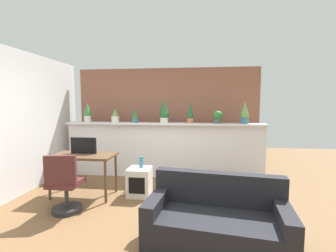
{
  "coord_description": "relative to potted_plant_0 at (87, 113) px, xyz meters",
  "views": [
    {
      "loc": [
        0.75,
        -3.13,
        1.63
      ],
      "look_at": [
        0.23,
        1.03,
        1.25
      ],
      "focal_mm": 25.13,
      "sensor_mm": 36.0,
      "label": 1
    }
  ],
  "objects": [
    {
      "name": "tv_monitor",
      "position": [
        0.47,
        -1.15,
        -0.54
      ],
      "size": [
        0.47,
        0.04,
        0.29
      ],
      "primitive_type": "cube",
      "color": "black",
      "rests_on": "desk"
    },
    {
      "name": "couch",
      "position": [
        2.73,
        -2.48,
        -1.15
      ],
      "size": [
        1.65,
        0.96,
        0.8
      ],
      "color": "black",
      "rests_on": "ground"
    },
    {
      "name": "potted_plant_4",
      "position": [
        2.34,
        0.02,
        0.0
      ],
      "size": [
        0.16,
        0.16,
        0.45
      ],
      "color": "#C66B42",
      "rests_on": "plant_shelf"
    },
    {
      "name": "potted_plant_3",
      "position": [
        1.77,
        -0.01,
        0.04
      ],
      "size": [
        0.22,
        0.22,
        0.53
      ],
      "color": "silver",
      "rests_on": "plant_shelf"
    },
    {
      "name": "potted_plant_2",
      "position": [
        1.11,
        0.01,
        -0.05
      ],
      "size": [
        0.15,
        0.15,
        0.3
      ],
      "color": "#386B84",
      "rests_on": "plant_shelf"
    },
    {
      "name": "potted_plant_5",
      "position": [
        2.93,
        -0.02,
        -0.06
      ],
      "size": [
        0.2,
        0.2,
        0.27
      ],
      "color": "#4C4C51",
      "rests_on": "plant_shelf"
    },
    {
      "name": "plant_shelf",
      "position": [
        1.74,
        -0.01,
        -0.23
      ],
      "size": [
        4.38,
        0.31,
        0.04
      ],
      "primitive_type": "cube",
      "color": "silver",
      "rests_on": "divider_wall"
    },
    {
      "name": "desk",
      "position": [
        0.5,
        -1.23,
        -0.77
      ],
      "size": [
        1.1,
        0.6,
        0.75
      ],
      "color": "brown",
      "rests_on": "ground"
    },
    {
      "name": "office_chair",
      "position": [
        0.54,
        -1.91,
        -1.05
      ],
      "size": [
        0.48,
        0.48,
        0.91
      ],
      "color": "#262628",
      "rests_on": "ground"
    },
    {
      "name": "side_wall_left",
      "position": [
        -0.69,
        -1.57,
        -0.13
      ],
      "size": [
        0.12,
        4.4,
        2.6
      ],
      "primitive_type": "cube",
      "color": "silver",
      "rests_on": "ground"
    },
    {
      "name": "brick_wall_behind",
      "position": [
        1.74,
        0.63,
        -0.18
      ],
      "size": [
        4.38,
        0.1,
        2.5
      ],
      "primitive_type": "cube",
      "color": "#935B47",
      "rests_on": "ground"
    },
    {
      "name": "potted_plant_6",
      "position": [
        3.48,
        -0.0,
        0.01
      ],
      "size": [
        0.18,
        0.18,
        0.46
      ],
      "color": "#386B84",
      "rests_on": "plant_shelf"
    },
    {
      "name": "potted_plant_0",
      "position": [
        0.0,
        0.0,
        0.0
      ],
      "size": [
        0.17,
        0.17,
        0.44
      ],
      "color": "silver",
      "rests_on": "plant_shelf"
    },
    {
      "name": "ground_plane",
      "position": [
        1.74,
        -1.97,
        -1.43
      ],
      "size": [
        12.0,
        12.0,
        0.0
      ],
      "primitive_type": "plane",
      "color": "brown"
    },
    {
      "name": "divider_wall",
      "position": [
        1.74,
        0.03,
        -0.84
      ],
      "size": [
        4.38,
        0.16,
        1.19
      ],
      "primitive_type": "cube",
      "color": "silver",
      "rests_on": "ground"
    },
    {
      "name": "vase_on_shelf",
      "position": [
        1.5,
        -1.06,
        -0.84
      ],
      "size": [
        0.07,
        0.07,
        0.2
      ],
      "primitive_type": "cylinder",
      "color": "teal",
      "rests_on": "side_cube_shelf"
    },
    {
      "name": "potted_plant_1",
      "position": [
        0.65,
        0.02,
        -0.06
      ],
      "size": [
        0.17,
        0.17,
        0.31
      ],
      "color": "silver",
      "rests_on": "plant_shelf"
    },
    {
      "name": "side_cube_shelf",
      "position": [
        1.48,
        -1.11,
        -1.18
      ],
      "size": [
        0.4,
        0.41,
        0.5
      ],
      "color": "silver",
      "rests_on": "ground"
    }
  ]
}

